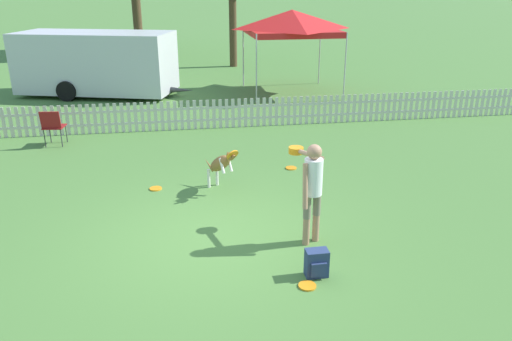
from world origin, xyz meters
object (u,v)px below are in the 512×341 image
at_px(frisbee_near_dog, 156,189).
at_px(backpack_on_grass, 317,263).
at_px(equipment_trailer, 96,62).
at_px(frisbee_near_handler, 307,286).
at_px(frisbee_midfield, 291,168).
at_px(leaping_dog, 221,163).
at_px(canopy_tent_main, 292,22).
at_px(folding_chair_center, 53,125).
at_px(handler_person, 311,181).

relative_size(frisbee_near_dog, backpack_on_grass, 0.61).
bearing_deg(frisbee_near_dog, equipment_trailer, 103.14).
relative_size(frisbee_near_handler, frisbee_midfield, 1.00).
relative_size(frisbee_near_handler, backpack_on_grass, 0.61).
xyz_separation_m(leaping_dog, frisbee_near_dog, (-1.27, 0.31, -0.56)).
xyz_separation_m(leaping_dog, canopy_tent_main, (3.42, 8.74, 1.91)).
bearing_deg(folding_chair_center, equipment_trailer, -86.98).
distance_m(leaping_dog, frisbee_near_handler, 3.57).
bearing_deg(frisbee_midfield, frisbee_near_handler, -100.57).
distance_m(handler_person, backpack_on_grass, 1.29).
bearing_deg(frisbee_near_dog, folding_chair_center, 127.90).
distance_m(frisbee_midfield, backpack_on_grass, 4.23).
bearing_deg(frisbee_near_handler, canopy_tent_main, 77.83).
bearing_deg(folding_chair_center, handler_person, 137.11).
bearing_deg(equipment_trailer, frisbee_near_handler, -54.77).
bearing_deg(backpack_on_grass, equipment_trailer, 109.14).
bearing_deg(backpack_on_grass, handler_person, 80.60).
xyz_separation_m(frisbee_near_handler, equipment_trailer, (-4.22, 12.94, 1.15)).
height_order(frisbee_midfield, folding_chair_center, folding_chair_center).
xyz_separation_m(handler_person, equipment_trailer, (-4.57, 11.71, 0.15)).
bearing_deg(leaping_dog, frisbee_near_dog, -40.77).
bearing_deg(handler_person, leaping_dog, 90.34).
bearing_deg(handler_person, folding_chair_center, 103.46).
bearing_deg(handler_person, frisbee_midfield, 54.40).
height_order(handler_person, canopy_tent_main, canopy_tent_main).
relative_size(leaping_dog, backpack_on_grass, 2.61).
bearing_deg(folding_chair_center, frisbee_near_dog, 134.30).
bearing_deg(canopy_tent_main, handler_person, -101.72).
relative_size(handler_person, frisbee_near_handler, 6.69).
bearing_deg(handler_person, backpack_on_grass, -126.65).
relative_size(frisbee_near_handler, folding_chair_center, 0.26).
bearing_deg(handler_person, canopy_tent_main, 51.04).
bearing_deg(equipment_trailer, frisbee_midfield, -42.21).
bearing_deg(frisbee_near_handler, folding_chair_center, 123.31).
distance_m(frisbee_near_dog, frisbee_midfield, 2.97).
distance_m(handler_person, frisbee_near_handler, 1.62).
relative_size(leaping_dog, canopy_tent_main, 0.34).
xyz_separation_m(frisbee_near_dog, equipment_trailer, (-2.15, 9.20, 1.15)).
distance_m(folding_chair_center, canopy_tent_main, 9.10).
distance_m(leaping_dog, frisbee_near_dog, 1.42).
bearing_deg(frisbee_near_handler, frisbee_midfield, 79.43).
xyz_separation_m(frisbee_near_dog, canopy_tent_main, (4.69, 8.43, 2.47)).
bearing_deg(frisbee_near_dog, frisbee_near_handler, -61.06).
bearing_deg(backpack_on_grass, frisbee_near_dog, 122.84).
xyz_separation_m(handler_person, frisbee_near_dog, (-2.42, 2.51, -1.00)).
bearing_deg(folding_chair_center, canopy_tent_main, -137.64).
bearing_deg(leaping_dog, equipment_trailer, -97.47).
xyz_separation_m(leaping_dog, equipment_trailer, (-3.42, 9.51, 0.59)).
relative_size(frisbee_near_dog, folding_chair_center, 0.26).
xyz_separation_m(frisbee_near_handler, frisbee_near_dog, (-2.07, 3.74, 0.00)).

